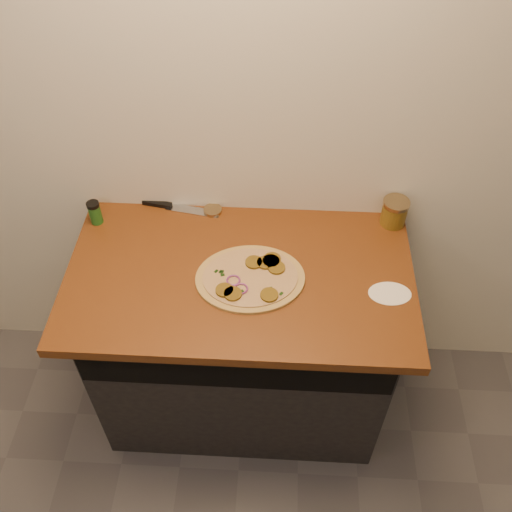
# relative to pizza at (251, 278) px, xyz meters

# --- Properties ---
(cabinet) EXTENTS (1.10, 0.60, 0.86)m
(cabinet) POSITION_rel_pizza_xyz_m (-0.04, 0.06, -0.48)
(cabinet) COLOR black
(cabinet) RESTS_ON ground
(countertop) EXTENTS (1.20, 0.70, 0.04)m
(countertop) POSITION_rel_pizza_xyz_m (-0.04, 0.03, -0.03)
(countertop) COLOR brown
(countertop) RESTS_ON cabinet
(pizza) EXTENTS (0.40, 0.40, 0.03)m
(pizza) POSITION_rel_pizza_xyz_m (0.00, 0.00, 0.00)
(pizza) COLOR tan
(pizza) RESTS_ON countertop
(chefs_knife) EXTENTS (0.31, 0.08, 0.02)m
(chefs_knife) POSITION_rel_pizza_xyz_m (-0.32, 0.34, -0.00)
(chefs_knife) COLOR #B7BAC1
(chefs_knife) RESTS_ON countertop
(mason_jar_lid) EXTENTS (0.08, 0.08, 0.01)m
(mason_jar_lid) POSITION_rel_pizza_xyz_m (-0.16, 0.33, -0.00)
(mason_jar_lid) COLOR #988058
(mason_jar_lid) RESTS_ON countertop
(salsa_jar) EXTENTS (0.10, 0.10, 0.11)m
(salsa_jar) POSITION_rel_pizza_xyz_m (0.51, 0.31, 0.04)
(salsa_jar) COLOR #9D2B0F
(salsa_jar) RESTS_ON countertop
(spice_shaker) EXTENTS (0.05, 0.05, 0.09)m
(spice_shaker) POSITION_rel_pizza_xyz_m (-0.59, 0.25, 0.04)
(spice_shaker) COLOR #20591C
(spice_shaker) RESTS_ON countertop
(flour_spill) EXTENTS (0.15, 0.15, 0.00)m
(flour_spill) POSITION_rel_pizza_xyz_m (0.47, -0.04, -0.01)
(flour_spill) COLOR white
(flour_spill) RESTS_ON countertop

